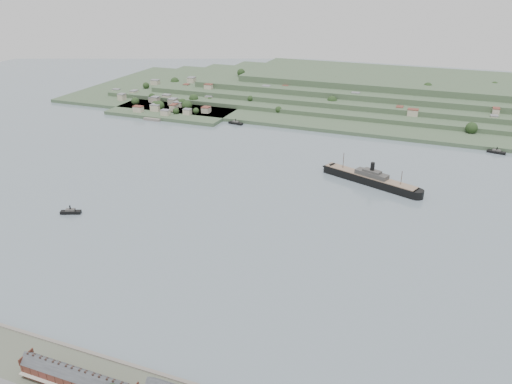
% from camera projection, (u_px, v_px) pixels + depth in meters
% --- Properties ---
extents(ground, '(1400.00, 1400.00, 0.00)m').
position_uv_depth(ground, '(248.00, 224.00, 353.34)').
color(ground, slate).
rests_on(ground, ground).
extents(terrace_row, '(55.60, 9.80, 11.07)m').
position_uv_depth(terrace_row, '(78.00, 379.00, 210.82)').
color(terrace_row, '#4F2A1C').
rests_on(terrace_row, ground).
extents(far_peninsula, '(760.00, 309.00, 30.00)m').
position_uv_depth(far_peninsula, '(376.00, 93.00, 673.88)').
color(far_peninsula, '#374F35').
rests_on(far_peninsula, ground).
extents(steamship, '(92.17, 43.84, 23.13)m').
position_uv_depth(steamship, '(367.00, 178.00, 419.50)').
color(steamship, black).
rests_on(steamship, ground).
extents(tugboat, '(15.25, 9.31, 6.69)m').
position_uv_depth(tugboat, '(71.00, 212.00, 367.52)').
color(tugboat, black).
rests_on(tugboat, ground).
extents(ferry_west, '(18.02, 7.48, 6.56)m').
position_uv_depth(ferry_west, '(236.00, 123.00, 578.99)').
color(ferry_west, black).
rests_on(ferry_west, ground).
extents(ferry_east, '(17.76, 7.86, 6.44)m').
position_uv_depth(ferry_east, '(496.00, 152.00, 487.89)').
color(ferry_east, black).
rests_on(ferry_east, ground).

